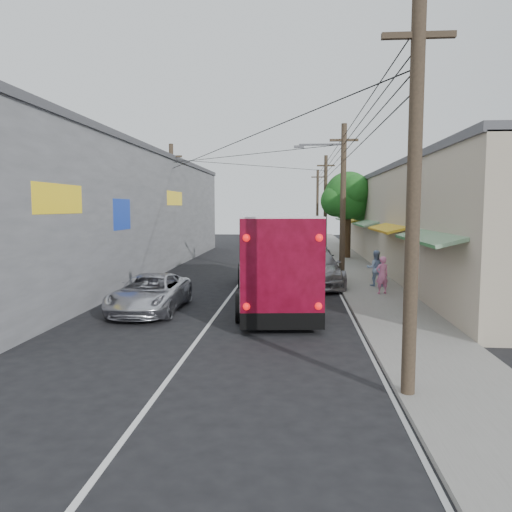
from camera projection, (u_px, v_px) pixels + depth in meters
The scene contains 13 objects.
ground at pixel (181, 362), 12.65m from camera, with size 120.00×120.00×0.00m, color black.
sidewalk at pixel (352, 268), 31.96m from camera, with size 3.00×80.00×0.12m, color slate.
building_right at pixel (418, 219), 33.29m from camera, with size 7.09×40.00×6.25m.
building_left at pixel (112, 212), 30.82m from camera, with size 7.20×36.00×7.25m.
utility_poles at pixel (300, 204), 32.16m from camera, with size 11.80×45.28×8.00m.
street_tree at pixel (349, 197), 37.45m from camera, with size 4.40×4.00×6.60m.
coach_bus at pixel (271, 255), 21.33m from camera, with size 3.94×12.80×3.63m.
jeepney at pixel (150, 293), 18.73m from camera, with size 2.32×5.03×1.40m, color silver.
parked_suv at pixel (314, 267), 25.15m from camera, with size 2.52×6.20×1.80m, color gray.
parked_car_mid at pixel (322, 258), 32.70m from camera, with size 1.50×3.73×1.27m, color #222327.
parked_car_far at pixel (310, 245), 42.77m from camera, with size 1.47×4.23×1.39m, color black.
pedestrian_near at pixel (382, 275), 21.96m from camera, with size 0.60×0.39×1.65m, color pink.
pedestrian_far at pixel (375, 268), 24.12m from camera, with size 0.84×0.66×1.73m, color #93AED6.
Camera 1 is at (2.89, -12.13, 3.92)m, focal length 35.00 mm.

